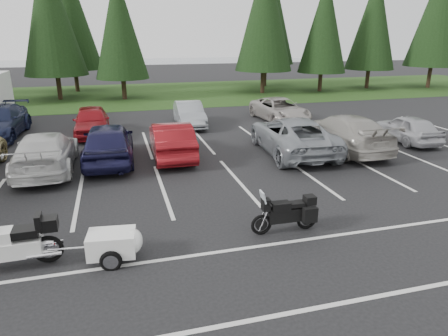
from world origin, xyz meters
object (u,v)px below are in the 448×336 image
Objects in this scene: car_near_6 at (292,135)px; car_far_2 at (92,121)px; car_near_4 at (108,142)px; cargo_trailer at (112,246)px; car_near_7 at (343,132)px; car_near_3 at (46,152)px; car_near_5 at (171,140)px; car_near_8 at (408,128)px; touring_motorcycle at (3,239)px; car_far_3 at (189,114)px; car_far_4 at (280,110)px; adventure_motorcycle at (285,210)px.

car_far_2 is (-8.58, 5.72, -0.06)m from car_near_6.
cargo_trailer is (0.05, -7.79, -0.47)m from car_near_4.
car_near_7 is at bearing -29.73° from car_far_2.
car_near_5 reaches higher than car_near_3.
touring_motorcycle is at bearing 28.33° from car_near_8.
car_near_6 is 6.21m from car_near_8.
car_near_6 reaches higher than touring_motorcycle.
car_far_3 is (5.25, 0.87, -0.06)m from car_far_2.
car_near_5 is 0.80× the size of car_near_6.
car_near_4 is 7.78m from car_near_6.
car_near_3 is 7.69m from cargo_trailer.
car_near_4 is 1.12× the size of car_far_2.
car_near_5 reaches higher than cargo_trailer.
car_near_6 is 6.90m from car_far_4.
car_near_4 is 8.74m from adventure_motorcycle.
car_near_7 is 1.14× the size of car_far_4.
car_far_3 is 5.52m from car_far_4.
car_near_3 is 0.93× the size of car_near_7.
car_far_3 is at bearing 90.98° from adventure_motorcycle.
car_far_4 is (9.93, 5.81, -0.15)m from car_near_4.
car_near_5 is at bearing 104.80° from adventure_motorcycle.
car_near_8 is at bearing -173.15° from car_near_6.
car_near_5 is 11.40m from car_near_8.
car_far_4 is at bearing 46.00° from touring_motorcycle.
touring_motorcycle is at bearing 59.31° from car_near_5.
car_near_5 is at bearing -57.14° from car_far_2.
car_near_5 reaches higher than adventure_motorcycle.
cargo_trailer is 4.40m from adventure_motorcycle.
car_near_4 is at bearing 96.90° from cargo_trailer.
car_near_6 is at bearing 64.95° from adventure_motorcycle.
car_near_8 is (13.95, -0.43, -0.17)m from car_near_4.
adventure_motorcycle is (6.66, -0.01, -0.12)m from touring_motorcycle.
car_near_7 is (10.14, -0.88, -0.03)m from car_near_4.
car_near_3 is 9.75m from adventure_motorcycle.
car_near_4 is 1.83× the size of touring_motorcycle.
car_near_4 is 7.80m from cargo_trailer.
car_far_3 is at bearing -59.18° from car_near_6.
car_far_4 is (-0.21, 6.69, -0.13)m from car_near_7.
car_near_4 is 0.88× the size of car_near_7.
car_near_5 is at bearing 78.76° from cargo_trailer.
car_near_7 is (2.40, -0.15, 0.01)m from car_near_6.
car_near_3 is 2.36m from car_near_4.
car_far_2 is 1.06× the size of car_far_3.
car_far_4 is at bearing 68.51° from adventure_motorcycle.
car_near_7 is (12.45, -0.40, 0.06)m from car_near_3.
car_near_8 is (11.39, -0.47, -0.09)m from car_near_5.
car_near_7 reaches higher than car_near_8.
car_near_4 is 1.19× the size of car_far_3.
car_near_6 is 12.07m from touring_motorcycle.
adventure_motorcycle is (-3.31, -6.80, -0.18)m from car_near_6.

